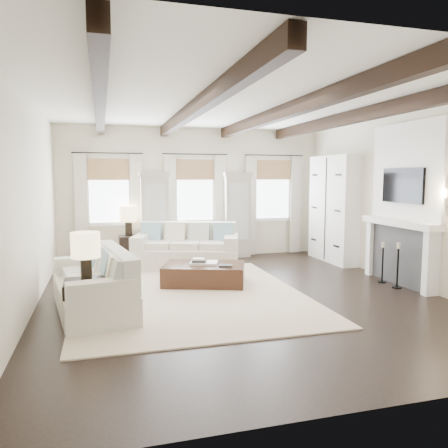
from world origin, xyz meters
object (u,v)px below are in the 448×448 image
object	(u,v)px
sofa_left	(98,286)
ottoman	(204,274)
sofa_back	(186,249)
side_table_front	(87,302)
side_table_back	(129,250)

from	to	relation	value
sofa_left	ottoman	xyz separation A→B (m)	(1.90, 1.10, -0.18)
sofa_back	ottoman	world-z (taller)	sofa_back
sofa_back	side_table_front	xyz separation A→B (m)	(-2.02, -3.35, -0.09)
side_table_front	side_table_back	bearing A→B (deg)	78.59
sofa_back	side_table_front	bearing A→B (deg)	-121.10
side_table_front	side_table_back	distance (m)	4.05
ottoman	side_table_back	xyz separation A→B (m)	(-1.23, 2.31, 0.14)
side_table_back	sofa_left	bearing A→B (deg)	-101.10
sofa_back	ottoman	bearing A→B (deg)	-89.54
sofa_back	sofa_left	size ratio (longest dim) A/B	1.10
sofa_left	ottoman	bearing A→B (deg)	30.03
sofa_back	side_table_back	distance (m)	1.37
side_table_front	ottoman	bearing A→B (deg)	39.11
sofa_back	side_table_front	distance (m)	3.91
sofa_left	sofa_back	bearing A→B (deg)	55.94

